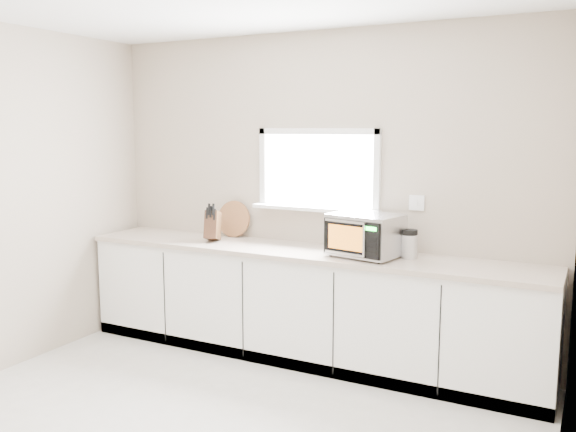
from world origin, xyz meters
The scene contains 7 objects.
back_wall centered at (0.00, 2.00, 1.36)m, with size 4.00×0.17×2.70m.
cabinets centered at (0.00, 1.70, 0.44)m, with size 3.92×0.60×0.88m, color white.
countertop centered at (0.00, 1.69, 0.90)m, with size 3.92×0.64×0.04m, color #BAAC9A.
microwave centered at (0.54, 1.67, 1.09)m, with size 0.58×0.50×0.33m.
knife_block centered at (-0.86, 1.67, 1.07)m, with size 0.18×0.26×0.34m.
cutting_board centered at (-0.82, 1.94, 1.08)m, with size 0.33×0.33×0.02m, color #935639.
coffee_grinder centered at (0.86, 1.77, 1.03)m, with size 0.16×0.16×0.22m.
Camera 1 is at (2.12, -2.70, 1.90)m, focal length 38.00 mm.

